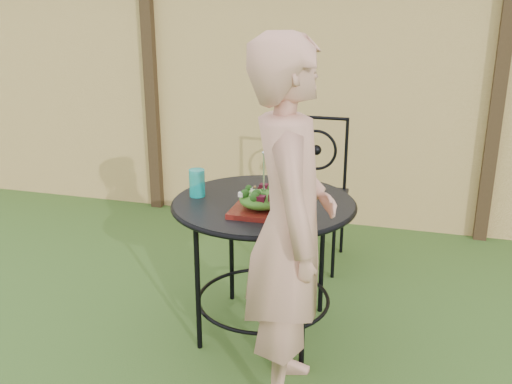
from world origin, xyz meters
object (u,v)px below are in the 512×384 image
patio_table (264,227)px  patio_chair (311,187)px  salad_plate (262,210)px  diner (290,228)px

patio_table → patio_chair: (0.06, 0.96, -0.08)m
patio_chair → salad_plate: (-0.03, -1.11, 0.23)m
patio_table → salad_plate: bearing=-78.4°
patio_table → patio_chair: bearing=86.1°
patio_table → diner: diner is taller
diner → salad_plate: 0.37m
patio_chair → salad_plate: 1.14m
patio_table → diner: size_ratio=0.59×
patio_table → salad_plate: 0.22m
salad_plate → patio_table: bearing=101.6°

